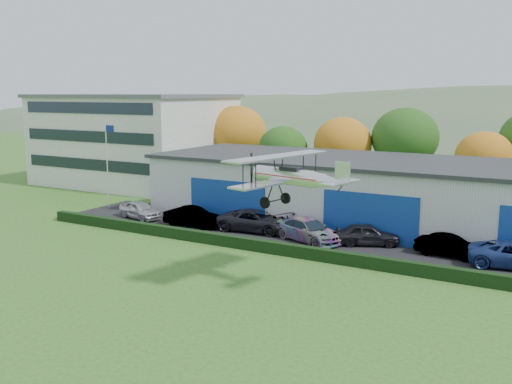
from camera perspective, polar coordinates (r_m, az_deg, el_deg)
The scene contains 15 objects.
ground at distance 26.18m, azimuth -16.17°, elevation -14.47°, with size 300.00×300.00×0.00m, color #31601E.
apron at distance 41.48m, azimuth 8.17°, elevation -4.97°, with size 48.00×9.00×0.05m, color black.
hedge at distance 37.10m, azimuth 5.46°, elevation -6.11°, with size 46.00×0.60×0.80m, color black.
hangar at distance 46.78m, azimuth 13.65°, elevation -0.14°, with size 40.60×12.60×5.30m.
office_block at distance 68.79m, azimuth -12.01°, elevation 5.24°, with size 20.60×15.60×10.40m.
flagpole at distance 53.84m, azimuth -14.63°, elevation 3.41°, with size 1.05×0.10×8.00m.
tree_belt at distance 59.60m, azimuth 13.28°, elevation 4.87°, with size 75.70×13.22×10.12m.
distant_hills at distance 159.70m, azimuth 21.26°, elevation 0.78°, with size 430.00×196.00×56.00m.
car_0 at distance 49.26m, azimuth -11.53°, elevation -1.76°, with size 1.77×4.39×1.50m, color silver.
car_1 at distance 45.73m, azimuth -6.35°, elevation -2.48°, with size 1.65×4.73×1.56m, color gray.
car_2 at distance 43.87m, azimuth -0.02°, elevation -2.90°, with size 2.73×5.92×1.65m, color black.
car_3 at distance 41.20m, azimuth 5.27°, elevation -3.82°, with size 2.25×5.54×1.61m, color gray.
car_4 at distance 40.76m, azimuth 11.07°, elevation -4.18°, with size 1.80×4.48×1.53m, color black.
car_5 at distance 39.30m, azimuth 18.81°, elevation -5.15°, with size 1.50×4.30×1.42m, color gray.
biplane at distance 30.88m, azimuth 3.66°, elevation 1.68°, with size 6.77×7.71×2.87m.
Camera 1 is at (17.37, -16.42, 10.67)m, focal length 39.92 mm.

